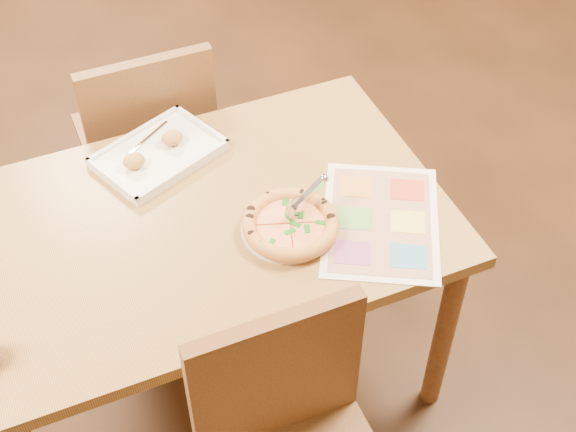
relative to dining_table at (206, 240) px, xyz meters
name	(u,v)px	position (x,y,z in m)	size (l,w,h in m)	color
room	(181,14)	(0.00, 0.00, 0.72)	(7.00, 7.00, 7.00)	#351D0E
dining_table	(206,240)	(0.00, 0.00, 0.00)	(1.30, 0.85, 0.72)	#9D753F
chair_far	(148,130)	(0.00, 0.60, -0.07)	(0.42, 0.42, 0.47)	brown
plate	(288,227)	(0.19, -0.12, 0.09)	(0.25, 0.25, 0.01)	silver
pizza	(290,224)	(0.20, -0.13, 0.11)	(0.26, 0.26, 0.04)	gold
pizza_cutter	(305,198)	(0.25, -0.11, 0.17)	(0.14, 0.06, 0.08)	silver
appetizer_tray	(158,154)	(-0.04, 0.28, 0.10)	(0.41, 0.35, 0.06)	white
menu	(381,221)	(0.43, -0.19, 0.09)	(0.31, 0.43, 0.01)	silver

